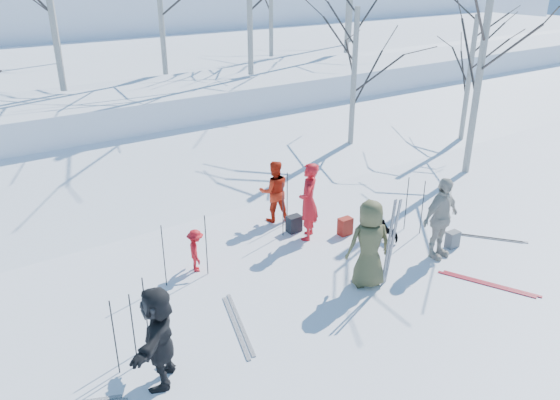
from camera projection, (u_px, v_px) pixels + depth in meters
ground at (322, 284)px, 10.96m from camera, size 120.00×120.00×0.00m
snow_ramp at (176, 174)px, 16.19m from camera, size 70.00×9.49×4.12m
snow_plateau at (76, 87)px, 23.41m from camera, size 70.00×18.00×2.20m
skier_olive_center at (369, 244)px, 10.60m from camera, size 1.03×0.84×1.81m
skier_red_north at (309, 201)px, 12.44m from camera, size 0.79×0.79×1.84m
skier_redor_behind at (274, 191)px, 13.35m from camera, size 0.92×0.83×1.56m
skier_red_seated at (196, 250)px, 11.27m from camera, size 0.52×0.68×0.93m
skier_cream_east at (441, 218)px, 11.63m from camera, size 1.10×0.51×1.83m
skier_grey_west at (159, 336)px, 8.12m from camera, size 1.29×1.53×1.65m
dog at (390, 232)px, 12.59m from camera, size 0.34×0.56×0.44m
upright_ski_left at (389, 243)px, 10.53m from camera, size 0.09×0.16×1.90m
upright_ski_right at (392, 242)px, 10.57m from camera, size 0.10×0.23×1.89m
ski_pair_b at (488, 284)px, 10.94m from camera, size 1.67×2.05×0.02m
ski_pair_c at (482, 237)px, 12.80m from camera, size 2.05×2.10×0.02m
ski_pair_d at (238, 325)px, 9.71m from camera, size 1.25×2.01×0.02m
ski_pole_a at (287, 198)px, 13.23m from camera, size 0.02×0.02×1.34m
ski_pole_b at (115, 338)px, 8.33m from camera, size 0.02×0.02×1.34m
ski_pole_c at (133, 331)px, 8.49m from camera, size 0.02×0.02×1.34m
ski_pole_d at (422, 208)px, 12.73m from camera, size 0.02×0.02×1.34m
ski_pole_e at (146, 313)px, 8.92m from camera, size 0.02×0.02×1.34m
ski_pole_f at (164, 256)px, 10.64m from camera, size 0.02×0.02×1.34m
ski_pole_g at (406, 204)px, 12.94m from camera, size 0.02×0.02×1.34m
ski_pole_h at (283, 210)px, 12.64m from camera, size 0.02×0.02×1.34m
ski_pole_i at (206, 245)px, 11.05m from camera, size 0.02×0.02×1.34m
backpack_red at (345, 226)px, 12.87m from camera, size 0.32×0.22×0.42m
backpack_grey at (453, 239)px, 12.30m from camera, size 0.30×0.20×0.38m
backpack_dark at (294, 224)px, 13.02m from camera, size 0.34×0.24×0.40m
birch_edge_b at (481, 63)px, 15.48m from camera, size 5.21×5.21×6.59m
birch_edge_c at (469, 81)px, 18.65m from camera, size 3.66×3.66×4.38m
birch_edge_e at (353, 85)px, 17.20m from camera, size 3.90×3.90×4.72m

